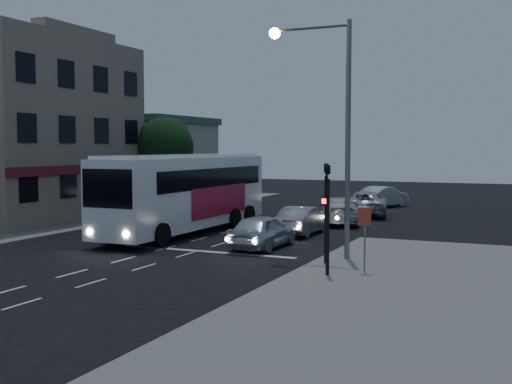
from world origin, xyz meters
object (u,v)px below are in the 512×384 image
at_px(streetlight, 331,111).
at_px(street_tree, 164,145).
at_px(car_sedan_a, 302,220).
at_px(regulatory_sign, 365,229).
at_px(car_sedan_c, 366,204).
at_px(car_sedan_b, 341,210).
at_px(car_extra, 383,197).
at_px(traffic_signal_side, 328,206).
at_px(traffic_signal_main, 326,201).
at_px(car_suv, 262,231).
at_px(tour_bus, 186,191).

height_order(streetlight, street_tree, streetlight).
xyz_separation_m(car_sedan_a, regulatory_sign, (5.43, -8.88, 0.89)).
relative_size(car_sedan_c, regulatory_sign, 2.55).
bearing_deg(car_sedan_a, car_sedan_b, -96.33).
xyz_separation_m(car_sedan_a, car_extra, (0.43, 16.04, 0.06)).
bearing_deg(regulatory_sign, car_sedan_b, 109.43).
distance_m(traffic_signal_side, regulatory_sign, 1.61).
bearing_deg(car_sedan_c, car_sedan_b, 74.70).
xyz_separation_m(car_sedan_c, regulatory_sign, (4.71, -18.75, 0.82)).
xyz_separation_m(car_sedan_a, traffic_signal_side, (4.43, -9.84, 1.71)).
relative_size(car_extra, regulatory_sign, 2.12).
distance_m(car_extra, street_tree, 16.23).
relative_size(car_extra, traffic_signal_main, 1.14).
bearing_deg(car_suv, regulatory_sign, 144.01).
relative_size(car_extra, traffic_signal_side, 1.14).
xyz_separation_m(car_extra, street_tree, (-12.50, -9.65, 3.73)).
distance_m(car_sedan_b, traffic_signal_side, 15.53).
relative_size(car_sedan_c, streetlight, 0.62).
bearing_deg(car_sedan_c, car_extra, -99.90).
distance_m(car_extra, traffic_signal_side, 26.24).
xyz_separation_m(regulatory_sign, street_tree, (-17.51, 15.26, 2.90)).
distance_m(car_sedan_b, car_extra, 10.95).
height_order(car_sedan_c, traffic_signal_main, traffic_signal_main).
relative_size(car_sedan_a, traffic_signal_side, 1.05).
bearing_deg(car_sedan_a, street_tree, -28.54).
bearing_deg(car_sedan_b, traffic_signal_main, 88.61).
bearing_deg(car_extra, streetlight, 117.59).
distance_m(traffic_signal_side, street_tree, 23.24).
xyz_separation_m(tour_bus, car_sedan_c, (6.23, 11.83, -1.38)).
bearing_deg(street_tree, regulatory_sign, -41.08).
relative_size(car_extra, streetlight, 0.52).
bearing_deg(car_extra, street_tree, 57.54).
distance_m(car_sedan_a, street_tree, 14.17).
xyz_separation_m(car_suv, car_extra, (0.51, 20.88, 0.02)).
bearing_deg(streetlight, car_extra, 97.72).
bearing_deg(car_sedan_b, car_sedan_a, 68.98).
bearing_deg(traffic_signal_main, car_sedan_a, 115.37).
height_order(car_sedan_b, car_extra, car_extra).
relative_size(traffic_signal_main, streetlight, 0.46).
relative_size(car_suv, street_tree, 0.71).
relative_size(car_sedan_b, car_extra, 1.13).
distance_m(tour_bus, regulatory_sign, 12.95).
xyz_separation_m(car_sedan_a, car_sedan_c, (0.72, 9.87, 0.07)).
bearing_deg(car_extra, car_sedan_a, 108.34).
bearing_deg(traffic_signal_side, traffic_signal_main, 109.49).
relative_size(car_sedan_b, traffic_signal_side, 1.29).
xyz_separation_m(car_sedan_a, streetlight, (3.47, -6.44, 5.03)).
bearing_deg(car_suv, traffic_signal_main, 141.82).
height_order(car_suv, streetlight, streetlight).
height_order(traffic_signal_main, traffic_signal_side, same).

